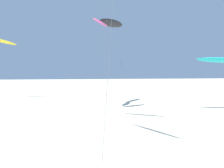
# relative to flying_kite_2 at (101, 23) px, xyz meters

# --- Properties ---
(flying_kite_2) EXTENTS (5.68, 5.12, 15.43)m
(flying_kite_2) POSITION_rel_flying_kite_2_xyz_m (0.00, 0.00, 0.00)
(flying_kite_2) COLOR #EA5193
(flying_kite_2) RESTS_ON ground
(flying_kite_3) EXTENTS (5.96, 7.74, 16.24)m
(flying_kite_3) POSITION_rel_flying_kite_2_xyz_m (2.15, 4.16, 0.72)
(flying_kite_3) COLOR black
(flying_kite_3) RESTS_ON ground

